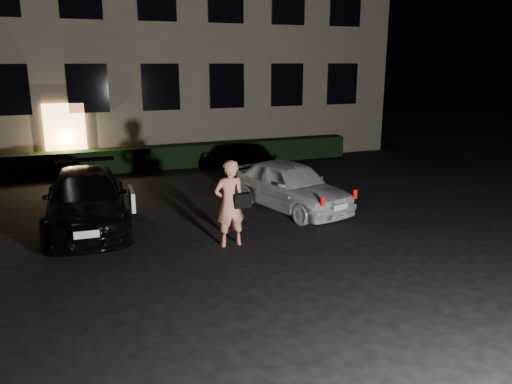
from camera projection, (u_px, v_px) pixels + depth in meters
name	position (u px, v px, depth m)	size (l,w,h in m)	color
ground	(276.00, 273.00, 9.55)	(80.00, 80.00, 0.00)	black
building	(140.00, 12.00, 21.55)	(20.00, 8.11, 12.00)	#726452
hedge	(166.00, 157.00, 18.92)	(15.00, 0.70, 0.85)	black
sedan	(87.00, 200.00, 12.14)	(2.14, 4.82, 1.35)	black
hatch	(290.00, 185.00, 13.59)	(2.52, 4.19, 1.33)	silver
man	(230.00, 203.00, 10.78)	(0.81, 0.50, 1.92)	#E38265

